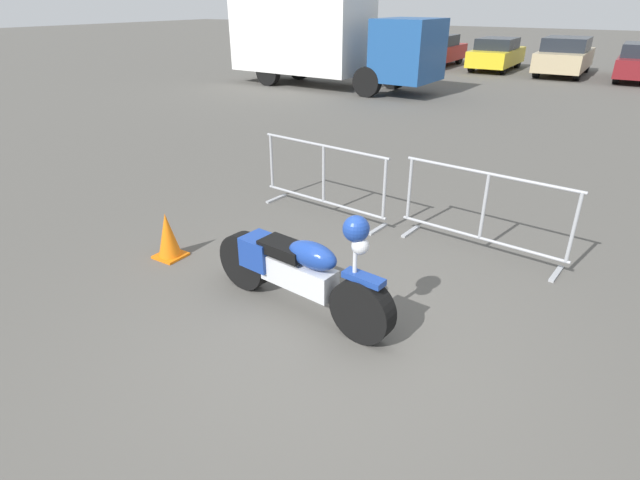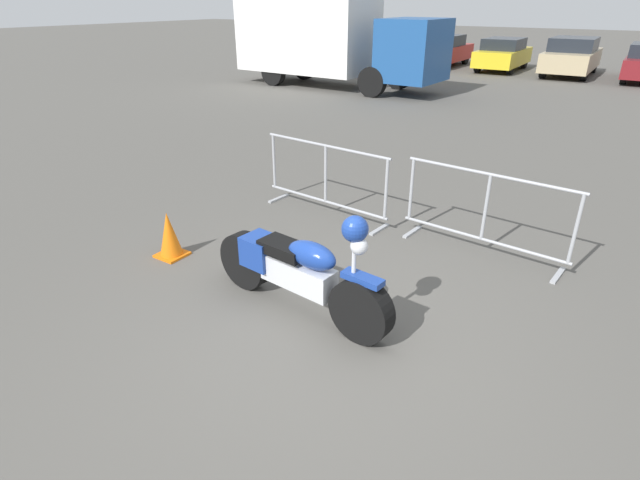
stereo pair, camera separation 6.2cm
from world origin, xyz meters
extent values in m
plane|color=#54514C|center=(0.00, 0.00, 0.00)|extent=(120.00, 120.00, 0.00)
cylinder|color=black|center=(0.27, 0.26, 0.32)|extent=(0.66, 0.25, 0.64)
cylinder|color=black|center=(-1.28, 0.41, 0.32)|extent=(0.66, 0.25, 0.64)
cube|color=silver|center=(-0.50, 0.33, 0.42)|extent=(0.87, 0.33, 0.28)
ellipsoid|color=navy|center=(-0.32, 0.32, 0.70)|extent=(0.59, 0.32, 0.26)
cube|color=black|center=(-0.68, 0.35, 0.66)|extent=(0.55, 0.33, 0.12)
cube|color=navy|center=(-1.02, 0.39, 0.52)|extent=(0.39, 0.36, 0.32)
cube|color=navy|center=(0.27, 0.26, 0.66)|extent=(0.42, 0.18, 0.06)
cylinder|color=silver|center=(0.17, 0.27, 0.80)|extent=(0.04, 0.04, 0.45)
sphere|color=silver|center=(0.22, 0.26, 0.98)|extent=(0.16, 0.16, 0.16)
sphere|color=navy|center=(0.17, 0.27, 1.13)|extent=(0.24, 0.24, 0.24)
cylinder|color=#9EA0A5|center=(-1.68, 2.66, 1.05)|extent=(2.17, 0.24, 0.04)
cylinder|color=#9EA0A5|center=(-1.68, 2.66, 0.20)|extent=(2.17, 0.24, 0.04)
cylinder|color=#9EA0A5|center=(-2.71, 2.76, 0.62)|extent=(0.05, 0.05, 0.85)
cylinder|color=#9EA0A5|center=(-1.68, 2.66, 0.62)|extent=(0.05, 0.05, 0.85)
cylinder|color=#9EA0A5|center=(-0.64, 2.57, 0.62)|extent=(0.05, 0.05, 0.85)
cube|color=#9EA0A5|center=(-2.64, 2.75, 0.01)|extent=(0.10, 0.44, 0.03)
cube|color=#9EA0A5|center=(-0.71, 2.57, 0.01)|extent=(0.10, 0.44, 0.03)
cylinder|color=#9EA0A5|center=(0.67, 2.66, 1.05)|extent=(2.17, 0.24, 0.04)
cylinder|color=#9EA0A5|center=(0.67, 2.66, 0.20)|extent=(2.17, 0.24, 0.04)
cylinder|color=#9EA0A5|center=(-0.36, 2.76, 0.62)|extent=(0.05, 0.05, 0.85)
cylinder|color=#9EA0A5|center=(0.67, 2.66, 0.62)|extent=(0.05, 0.05, 0.85)
cylinder|color=#9EA0A5|center=(1.70, 2.57, 0.62)|extent=(0.05, 0.05, 0.85)
cube|color=#9EA0A5|center=(-0.29, 2.75, 0.01)|extent=(0.10, 0.44, 0.03)
cube|color=#9EA0A5|center=(1.63, 2.57, 0.01)|extent=(0.10, 0.44, 0.03)
cube|color=white|center=(-9.14, 12.95, 1.73)|extent=(5.08, 2.47, 2.50)
cube|color=#1E4C8C|center=(-4.84, 12.81, 1.43)|extent=(1.87, 2.25, 1.90)
cylinder|color=black|center=(-5.74, 13.80, 0.48)|extent=(0.97, 0.31, 0.96)
cylinder|color=black|center=(-5.81, 11.87, 0.48)|extent=(0.97, 0.31, 0.96)
cylinder|color=black|center=(-9.96, 13.95, 0.48)|extent=(0.97, 0.31, 0.96)
cylinder|color=black|center=(-10.02, 12.02, 0.48)|extent=(0.97, 0.31, 0.96)
cube|color=white|center=(-12.65, 20.72, 0.58)|extent=(1.71, 4.12, 0.67)
cube|color=#1E232B|center=(-12.65, 20.58, 1.15)|extent=(1.56, 2.11, 0.48)
cylinder|color=black|center=(-13.37, 22.03, 0.31)|extent=(0.22, 0.61, 0.61)
cylinder|color=black|center=(-11.97, 22.04, 0.31)|extent=(0.22, 0.61, 0.61)
cylinder|color=black|center=(-13.34, 19.40, 0.31)|extent=(0.22, 0.61, 0.61)
cylinder|color=black|center=(-11.94, 19.42, 0.31)|extent=(0.22, 0.61, 0.61)
cube|color=#B7BABF|center=(-9.81, 21.16, 0.63)|extent=(1.86, 4.47, 0.72)
cube|color=#1E232B|center=(-9.81, 21.01, 1.25)|extent=(1.69, 2.29, 0.52)
cylinder|color=black|center=(-10.58, 22.58, 0.33)|extent=(0.23, 0.66, 0.66)
cylinder|color=black|center=(-9.06, 22.59, 0.33)|extent=(0.23, 0.66, 0.66)
cylinder|color=black|center=(-10.55, 19.73, 0.33)|extent=(0.23, 0.66, 0.66)
cylinder|color=black|center=(-9.03, 19.75, 0.33)|extent=(0.23, 0.66, 0.66)
cube|color=#B21E19|center=(-6.96, 21.21, 0.58)|extent=(1.72, 4.14, 0.67)
cube|color=#1E232B|center=(-6.96, 21.06, 1.16)|extent=(1.57, 2.13, 0.48)
cylinder|color=black|center=(-7.68, 22.52, 0.31)|extent=(0.22, 0.62, 0.61)
cylinder|color=black|center=(-6.27, 22.53, 0.31)|extent=(0.22, 0.62, 0.61)
cylinder|color=black|center=(-7.65, 19.88, 0.31)|extent=(0.22, 0.62, 0.61)
cylinder|color=black|center=(-6.24, 19.90, 0.31)|extent=(0.22, 0.62, 0.61)
cube|color=yellow|center=(-4.11, 21.15, 0.57)|extent=(1.69, 4.05, 0.66)
cube|color=#1E232B|center=(-4.11, 21.01, 1.14)|extent=(1.53, 2.08, 0.47)
cylinder|color=black|center=(-4.82, 22.43, 0.30)|extent=(0.21, 0.60, 0.60)
cylinder|color=black|center=(-3.44, 22.45, 0.30)|extent=(0.21, 0.60, 0.60)
cylinder|color=black|center=(-4.79, 19.85, 0.30)|extent=(0.21, 0.60, 0.60)
cylinder|color=black|center=(-3.41, 19.86, 0.30)|extent=(0.21, 0.60, 0.60)
cube|color=tan|center=(-1.27, 21.01, 0.63)|extent=(1.86, 4.47, 0.72)
cube|color=#1E232B|center=(-1.27, 20.85, 1.25)|extent=(1.69, 2.30, 0.52)
cylinder|color=black|center=(-2.04, 22.43, 0.33)|extent=(0.23, 0.67, 0.66)
cylinder|color=black|center=(-0.52, 22.44, 0.33)|extent=(0.23, 0.67, 0.66)
cylinder|color=black|center=(-2.01, 19.58, 0.33)|extent=(0.23, 0.67, 0.66)
cylinder|color=black|center=(-0.49, 19.59, 0.33)|extent=(0.23, 0.67, 0.66)
cylinder|color=black|center=(0.86, 22.16, 0.31)|extent=(0.22, 0.62, 0.61)
cylinder|color=black|center=(0.89, 19.52, 0.31)|extent=(0.22, 0.62, 0.61)
cube|color=orange|center=(-2.56, 0.44, 0.01)|extent=(0.34, 0.34, 0.03)
cone|color=orange|center=(-2.56, 0.44, 0.31)|extent=(0.28, 0.28, 0.56)
camera|label=1|loc=(2.05, -3.24, 2.94)|focal=28.00mm
camera|label=2|loc=(2.10, -3.21, 2.94)|focal=28.00mm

